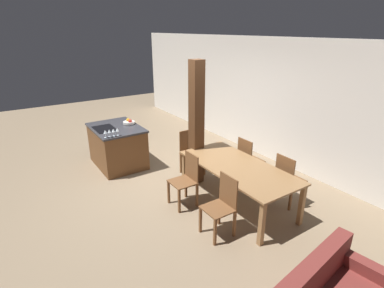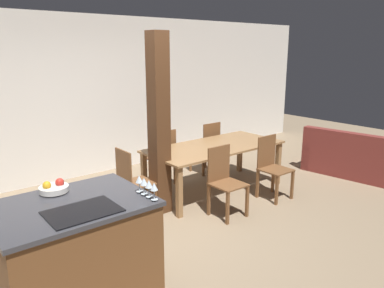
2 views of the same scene
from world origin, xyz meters
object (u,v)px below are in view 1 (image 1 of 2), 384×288
at_px(dining_chair_far_right, 288,179).
at_px(timber_post, 196,124).
at_px(kitchen_island, 118,146).
at_px(dining_table, 238,170).
at_px(wine_glass_end, 117,130).
at_px(wine_glass_middle, 109,131).
at_px(dining_chair_near_left, 186,179).
at_px(wine_glass_far, 113,131).
at_px(dining_chair_far_left, 248,160).
at_px(wine_glass_near, 105,132).
at_px(dining_chair_near_right, 222,205).
at_px(fruit_bowl, 129,122).
at_px(dining_chair_head_end, 191,151).

distance_m(dining_chair_far_right, timber_post, 1.90).
xyz_separation_m(kitchen_island, dining_table, (2.67, 1.12, 0.20)).
distance_m(wine_glass_end, timber_post, 1.57).
xyz_separation_m(wine_glass_middle, dining_chair_near_left, (1.61, 0.73, -0.53)).
distance_m(kitchen_island, wine_glass_far, 0.84).
xyz_separation_m(dining_chair_far_left, timber_post, (-0.60, -0.82, 0.70)).
height_order(wine_glass_near, wine_glass_middle, same).
xyz_separation_m(dining_chair_near_left, timber_post, (-0.60, 0.61, 0.70)).
distance_m(dining_chair_near_right, timber_post, 1.81).
distance_m(dining_chair_far_left, timber_post, 1.23).
height_order(fruit_bowl, dining_chair_far_left, fruit_bowl).
xyz_separation_m(dining_chair_near_right, dining_chair_head_end, (-1.92, 0.72, 0.00)).
height_order(kitchen_island, dining_chair_near_right, dining_chair_near_right).
height_order(wine_glass_near, dining_chair_far_left, wine_glass_near).
height_order(wine_glass_far, dining_chair_far_left, wine_glass_far).
bearing_deg(fruit_bowl, dining_chair_far_right, 25.53).
distance_m(kitchen_island, dining_chair_near_left, 2.22).
bearing_deg(dining_chair_far_left, wine_glass_far, 52.22).
bearing_deg(dining_chair_far_left, dining_table, 123.84).
xyz_separation_m(wine_glass_end, dining_chair_head_end, (0.65, 1.28, -0.53)).
relative_size(kitchen_island, wine_glass_far, 8.43).
height_order(dining_chair_near_left, dining_chair_near_right, same).
relative_size(dining_chair_far_left, timber_post, 0.39).
distance_m(fruit_bowl, wine_glass_far, 0.83).
bearing_deg(dining_chair_near_left, kitchen_island, -169.50).
bearing_deg(timber_post, dining_table, 5.61).
xyz_separation_m(dining_chair_near_right, dining_chair_far_right, (0.00, 1.43, 0.00)).
relative_size(wine_glass_end, dining_chair_far_left, 0.17).
bearing_deg(dining_chair_near_right, wine_glass_end, -167.53).
distance_m(dining_table, dining_chair_head_end, 1.45).
height_order(dining_table, timber_post, timber_post).
height_order(wine_glass_far, wine_glass_end, same).
height_order(wine_glass_end, dining_chair_far_left, wine_glass_end).
bearing_deg(wine_glass_end, kitchen_island, 164.01).
bearing_deg(fruit_bowl, dining_chair_far_left, 34.40).
bearing_deg(dining_chair_far_right, wine_glass_near, 41.07).
xyz_separation_m(wine_glass_end, timber_post, (1.02, 1.18, 0.17)).
distance_m(kitchen_island, dining_table, 2.90).
bearing_deg(fruit_bowl, dining_chair_head_end, 32.58).
relative_size(dining_chair_near_right, dining_chair_head_end, 1.00).
relative_size(wine_glass_near, timber_post, 0.06).
bearing_deg(dining_chair_head_end, wine_glass_far, 154.49).
relative_size(dining_chair_near_left, dining_chair_head_end, 1.00).
relative_size(wine_glass_end, dining_chair_far_right, 0.17).
bearing_deg(dining_table, wine_glass_end, -148.46).
xyz_separation_m(kitchen_island, wine_glass_far, (0.57, -0.24, 0.56)).
distance_m(wine_glass_near, dining_chair_near_left, 1.88).
relative_size(wine_glass_middle, dining_chair_near_left, 0.17).
bearing_deg(kitchen_island, fruit_bowl, 94.97).
xyz_separation_m(wine_glass_middle, dining_chair_near_right, (2.57, 0.73, -0.53)).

